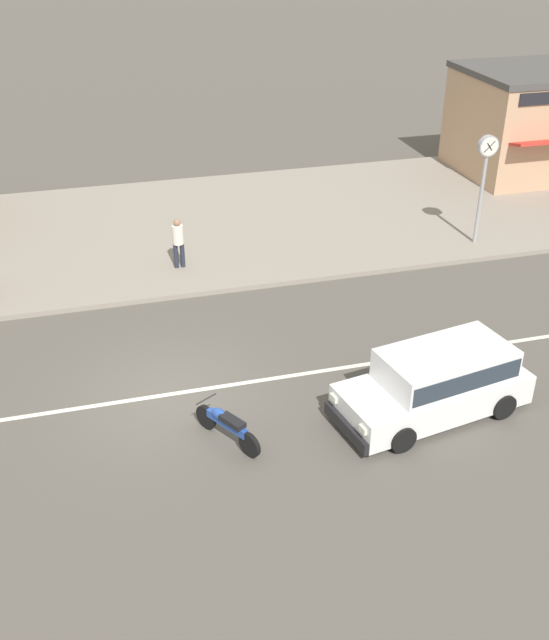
{
  "coord_description": "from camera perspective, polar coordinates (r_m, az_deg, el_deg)",
  "views": [
    {
      "loc": [
        -1.38,
        -14.46,
        10.17
      ],
      "look_at": [
        2.94,
        1.39,
        0.8
      ],
      "focal_mm": 42.0,
      "sensor_mm": 36.0,
      "label": 1
    }
  ],
  "objects": [
    {
      "name": "street_clock",
      "position": [
        24.85,
        15.77,
        11.38
      ],
      "size": [
        0.66,
        0.22,
        3.57
      ],
      "color": "#9E9EA3",
      "rests_on": "kerb_strip"
    },
    {
      "name": "pedestrian_near_clock",
      "position": [
        22.98,
        -7.35,
        6.1
      ],
      "size": [
        0.34,
        0.34,
        1.58
      ],
      "color": "#232838",
      "rests_on": "kerb_strip"
    },
    {
      "name": "minivan_white_2",
      "position": [
        16.95,
        12.35,
        -4.49
      ],
      "size": [
        4.65,
        2.47,
        1.56
      ],
      "color": "white",
      "rests_on": "ground"
    },
    {
      "name": "kerb_strip",
      "position": [
        26.17,
        -11.09,
        6.43
      ],
      "size": [
        68.0,
        10.0,
        0.15
      ],
      "primitive_type": "cube",
      "color": "gray",
      "rests_on": "ground"
    },
    {
      "name": "lane_centre_stripe",
      "position": [
        17.73,
        -8.05,
        -5.63
      ],
      "size": [
        50.4,
        0.14,
        0.01
      ],
      "primitive_type": "cube",
      "color": "silver",
      "rests_on": "ground"
    },
    {
      "name": "ground_plane",
      "position": [
        17.74,
        -8.05,
        -5.64
      ],
      "size": [
        160.0,
        160.0,
        0.0
      ],
      "primitive_type": "plane",
      "color": "#544F47"
    },
    {
      "name": "shopfront_mid_block",
      "position": [
        33.03,
        19.32,
        14.16
      ],
      "size": [
        6.0,
        5.65,
        4.12
      ],
      "color": "tan",
      "rests_on": "kerb_strip"
    },
    {
      "name": "motorcycle_2",
      "position": [
        15.98,
        -3.67,
        -7.98
      ],
      "size": [
        1.11,
        1.7,
        0.8
      ],
      "color": "black",
      "rests_on": "ground"
    }
  ]
}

